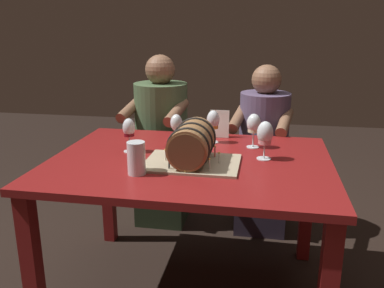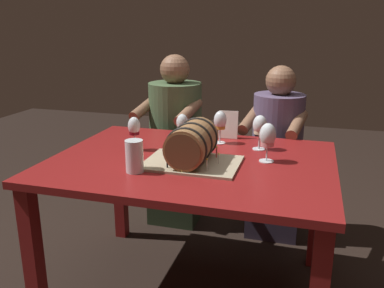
# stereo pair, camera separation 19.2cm
# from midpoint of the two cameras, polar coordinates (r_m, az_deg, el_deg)

# --- Properties ---
(dining_table) EXTENTS (1.37, 1.02, 0.75)m
(dining_table) POSITION_cam_midpoint_polar(r_m,az_deg,el_deg) (2.05, -2.97, -4.85)
(dining_table) COLOR maroon
(dining_table) RESTS_ON ground
(barrel_cake) EXTENTS (0.45, 0.32, 0.21)m
(barrel_cake) POSITION_cam_midpoint_polar(r_m,az_deg,el_deg) (1.92, -2.86, -0.26)
(barrel_cake) COLOR tan
(barrel_cake) RESTS_ON dining_table
(wine_glass_empty) EXTENTS (0.06, 0.06, 0.18)m
(wine_glass_empty) POSITION_cam_midpoint_polar(r_m,az_deg,el_deg) (2.21, -4.68, 2.78)
(wine_glass_empty) COLOR white
(wine_glass_empty) RESTS_ON dining_table
(wine_glass_amber) EXTENTS (0.07, 0.07, 0.18)m
(wine_glass_amber) POSITION_cam_midpoint_polar(r_m,az_deg,el_deg) (2.27, 0.54, 3.14)
(wine_glass_amber) COLOR white
(wine_glass_amber) RESTS_ON dining_table
(wine_glass_rose) EXTENTS (0.08, 0.08, 0.19)m
(wine_glass_rose) POSITION_cam_midpoint_polar(r_m,az_deg,el_deg) (2.00, 7.42, 1.24)
(wine_glass_rose) COLOR white
(wine_glass_rose) RESTS_ON dining_table
(wine_glass_red) EXTENTS (0.06, 0.06, 0.18)m
(wine_glass_red) POSITION_cam_midpoint_polar(r_m,az_deg,el_deg) (2.14, -11.30, 1.95)
(wine_glass_red) COLOR white
(wine_glass_red) RESTS_ON dining_table
(wine_glass_white) EXTENTS (0.07, 0.07, 0.18)m
(wine_glass_white) POSITION_cam_midpoint_polar(r_m,az_deg,el_deg) (2.19, 6.10, 2.61)
(wine_glass_white) COLOR white
(wine_glass_white) RESTS_ON dining_table
(beer_pint) EXTENTS (0.08, 0.08, 0.15)m
(beer_pint) POSITION_cam_midpoint_polar(r_m,az_deg,el_deg) (1.83, -10.71, -2.23)
(beer_pint) COLOR white
(beer_pint) RESTS_ON dining_table
(menu_card) EXTENTS (0.11, 0.03, 0.16)m
(menu_card) POSITION_cam_midpoint_polar(r_m,az_deg,el_deg) (2.39, 1.56, 2.78)
(menu_card) COLOR silver
(menu_card) RESTS_ON dining_table
(person_seated_left) EXTENTS (0.44, 0.52, 1.20)m
(person_seated_left) POSITION_cam_midpoint_polar(r_m,az_deg,el_deg) (2.89, -6.14, -0.27)
(person_seated_left) COLOR #2A3A24
(person_seated_left) RESTS_ON ground
(person_seated_right) EXTENTS (0.42, 0.50, 1.14)m
(person_seated_right) POSITION_cam_midpoint_polar(r_m,az_deg,el_deg) (2.80, 7.84, -1.91)
(person_seated_right) COLOR #372D40
(person_seated_right) RESTS_ON ground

